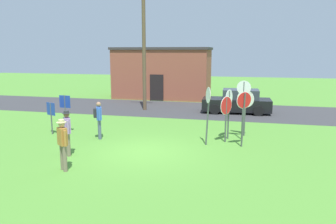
{
  "coord_description": "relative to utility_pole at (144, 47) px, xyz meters",
  "views": [
    {
      "loc": [
        3.81,
        -11.74,
        3.91
      ],
      "look_at": [
        0.57,
        1.81,
        1.3
      ],
      "focal_mm": 34.76,
      "sensor_mm": 36.0,
      "label": 1
    }
  ],
  "objects": [
    {
      "name": "building_background",
      "position": [
        -0.29,
        5.93,
        -2.09
      ],
      "size": [
        8.06,
        3.76,
        4.23
      ],
      "color": "brown",
      "rests_on": "ground"
    },
    {
      "name": "stop_sign_rear_right",
      "position": [
        5.82,
        -6.8,
        -2.83
      ],
      "size": [
        0.43,
        0.7,
        2.02
      ],
      "color": "#474C4C",
      "rests_on": "ground"
    },
    {
      "name": "stop_sign_rear_left",
      "position": [
        6.61,
        -5.5,
        -2.73
      ],
      "size": [
        0.77,
        0.26,
        2.15
      ],
      "color": "#474C4C",
      "rests_on": "ground"
    },
    {
      "name": "utility_pole",
      "position": [
        0.0,
        0.0,
        0.0
      ],
      "size": [
        1.8,
        0.24,
        8.05
      ],
      "color": "brown",
      "rests_on": "ground"
    },
    {
      "name": "info_panel_middle",
      "position": [
        -1.89,
        -6.81,
        -2.95
      ],
      "size": [
        0.6,
        0.08,
        1.81
      ],
      "color": "#4C4C51",
      "rests_on": "ground"
    },
    {
      "name": "person_in_teal",
      "position": [
        0.82,
        -11.54,
        -3.22
      ],
      "size": [
        0.47,
        0.39,
        1.74
      ],
      "color": "#7A6B56",
      "rests_on": "ground"
    },
    {
      "name": "parked_car_on_street",
      "position": [
        6.12,
        0.43,
        -3.52
      ],
      "size": [
        4.37,
        2.15,
        1.51
      ],
      "color": "black",
      "rests_on": "ground"
    },
    {
      "name": "stop_sign_leaning_right",
      "position": [
        6.55,
        -7.39,
        -2.64
      ],
      "size": [
        0.6,
        0.44,
        2.31
      ],
      "color": "#474C4C",
      "rests_on": "ground"
    },
    {
      "name": "info_panel_leftmost",
      "position": [
        -2.32,
        -7.34,
        -3.16
      ],
      "size": [
        0.56,
        0.25,
        1.53
      ],
      "color": "#4C4C51",
      "rests_on": "ground"
    },
    {
      "name": "stop_sign_far_back",
      "position": [
        5.89,
        -6.24,
        -2.67
      ],
      "size": [
        0.27,
        0.7,
        2.25
      ],
      "color": "#474C4C",
      "rests_on": "ground"
    },
    {
      "name": "street_asphalt",
      "position": [
        2.77,
        0.81,
        -4.2
      ],
      "size": [
        60.0,
        6.4,
        0.01
      ],
      "primitive_type": "cube",
      "color": "#38383A",
      "rests_on": "ground"
    },
    {
      "name": "person_in_dark_shirt",
      "position": [
        0.13,
        -10.07,
        -3.22
      ],
      "size": [
        0.39,
        0.47,
        1.74
      ],
      "color": "#7A6B56",
      "rests_on": "ground"
    },
    {
      "name": "person_on_left",
      "position": [
        0.22,
        -7.57,
        -3.22
      ],
      "size": [
        0.46,
        0.51,
        1.69
      ],
      "color": "#4C5670",
      "rests_on": "ground"
    },
    {
      "name": "stop_sign_center_cluster",
      "position": [
        5.1,
        -7.41,
        -2.56
      ],
      "size": [
        0.3,
        0.63,
        2.46
      ],
      "color": "#474C4C",
      "rests_on": "ground"
    },
    {
      "name": "stop_sign_low_front",
      "position": [
        6.52,
        -6.17,
        -2.46
      ],
      "size": [
        0.62,
        0.13,
        2.65
      ],
      "color": "#474C4C",
      "rests_on": "ground"
    },
    {
      "name": "ground_plane",
      "position": [
        2.77,
        -9.0,
        -4.21
      ],
      "size": [
        80.0,
        80.0,
        0.0
      ],
      "primitive_type": "plane",
      "color": "#518E33"
    }
  ]
}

